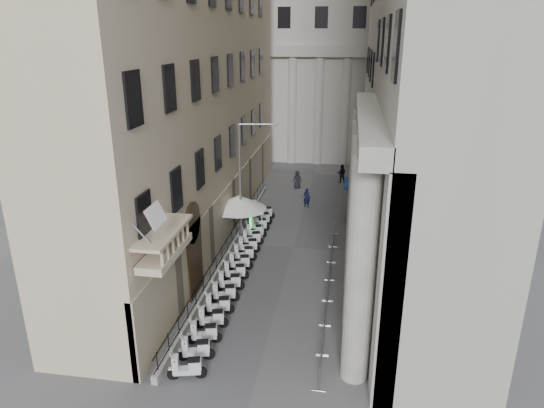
{
  "coord_description": "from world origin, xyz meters",
  "views": [
    {
      "loc": [
        3.45,
        -12.18,
        14.45
      ],
      "look_at": [
        -0.96,
        15.59,
        4.5
      ],
      "focal_mm": 32.0,
      "sensor_mm": 36.0,
      "label": 1
    }
  ],
  "objects": [
    {
      "name": "scooter_3",
      "position": [
        -3.0,
        8.62,
        0.0
      ],
      "size": [
        1.49,
        0.87,
        1.5
      ],
      "primitive_type": null,
      "rotation": [
        0.0,
        0.0,
        1.81
      ],
      "color": "silver",
      "rests_on": "ground"
    },
    {
      "name": "barrier_6",
      "position": [
        2.79,
        20.93,
        0.0
      ],
      "size": [
        0.6,
        2.4,
        1.1
      ],
      "primitive_type": null,
      "color": "#989A9F",
      "rests_on": "ground"
    },
    {
      "name": "flag",
      "position": [
        -4.0,
        5.0,
        0.0
      ],
      "size": [
        1.0,
        1.4,
        8.2
      ],
      "primitive_type": null,
      "color": "#9E0C11",
      "rests_on": "ground"
    },
    {
      "name": "barrier_2",
      "position": [
        2.79,
        10.93,
        0.0
      ],
      "size": [
        0.6,
        2.4,
        1.1
      ],
      "primitive_type": null,
      "color": "#989A9F",
      "rests_on": "ground"
    },
    {
      "name": "scooter_0",
      "position": [
        -3.0,
        4.66,
        0.0
      ],
      "size": [
        1.49,
        0.87,
        1.5
      ],
      "primitive_type": null,
      "rotation": [
        0.0,
        0.0,
        1.81
      ],
      "color": "silver",
      "rests_on": "ground"
    },
    {
      "name": "scooter_6",
      "position": [
        -3.0,
        12.57,
        0.0
      ],
      "size": [
        1.49,
        0.87,
        1.5
      ],
      "primitive_type": null,
      "rotation": [
        0.0,
        0.0,
        1.81
      ],
      "color": "silver",
      "rests_on": "ground"
    },
    {
      "name": "blue_awning",
      "position": [
        4.15,
        26.0,
        0.0
      ],
      "size": [
        1.6,
        3.0,
        3.0
      ],
      "primitive_type": null,
      "color": "navy",
      "rests_on": "ground"
    },
    {
      "name": "scooter_11",
      "position": [
        -3.0,
        19.16,
        0.0
      ],
      "size": [
        1.49,
        0.87,
        1.5
      ],
      "primitive_type": null,
      "rotation": [
        0.0,
        0.0,
        1.81
      ],
      "color": "silver",
      "rests_on": "ground"
    },
    {
      "name": "scooter_15",
      "position": [
        -3.0,
        24.43,
        0.0
      ],
      "size": [
        1.49,
        0.87,
        1.5
      ],
      "primitive_type": null,
      "rotation": [
        0.0,
        0.0,
        1.81
      ],
      "color": "silver",
      "rests_on": "ground"
    },
    {
      "name": "info_kiosk",
      "position": [
        -3.52,
        20.63,
        0.97
      ],
      "size": [
        0.31,
        0.91,
        1.91
      ],
      "rotation": [
        0.0,
        0.0,
        0.02
      ],
      "color": "black",
      "rests_on": "ground"
    },
    {
      "name": "barrier_3",
      "position": [
        2.79,
        13.43,
        0.0
      ],
      "size": [
        0.6,
        2.4,
        1.1
      ],
      "primitive_type": null,
      "color": "#989A9F",
      "rests_on": "ground"
    },
    {
      "name": "scooter_13",
      "position": [
        -3.0,
        21.8,
        0.0
      ],
      "size": [
        1.49,
        0.87,
        1.5
      ],
      "primitive_type": null,
      "rotation": [
        0.0,
        0.0,
        1.81
      ],
      "color": "silver",
      "rests_on": "ground"
    },
    {
      "name": "scooter_7",
      "position": [
        -3.0,
        13.89,
        0.0
      ],
      "size": [
        1.49,
        0.87,
        1.5
      ],
      "primitive_type": null,
      "rotation": [
        0.0,
        0.0,
        1.81
      ],
      "color": "silver",
      "rests_on": "ground"
    },
    {
      "name": "pedestrian_a",
      "position": [
        0.17,
        27.82,
        0.87
      ],
      "size": [
        0.74,
        0.61,
        1.74
      ],
      "primitive_type": "imported",
      "rotation": [
        0.0,
        0.0,
        2.78
      ],
      "color": "black",
      "rests_on": "ground"
    },
    {
      "name": "scooter_1",
      "position": [
        -3.0,
        5.98,
        0.0
      ],
      "size": [
        1.49,
        0.87,
        1.5
      ],
      "primitive_type": null,
      "rotation": [
        0.0,
        0.0,
        1.81
      ],
      "color": "silver",
      "rests_on": "ground"
    },
    {
      "name": "scooter_2",
      "position": [
        -3.0,
        7.3,
        0.0
      ],
      "size": [
        1.49,
        0.87,
        1.5
      ],
      "primitive_type": null,
      "rotation": [
        0.0,
        0.0,
        1.81
      ],
      "color": "silver",
      "rests_on": "ground"
    },
    {
      "name": "pedestrian_c",
      "position": [
        -1.24,
        33.17,
        0.88
      ],
      "size": [
        0.98,
        0.77,
        1.77
      ],
      "primitive_type": "imported",
      "rotation": [
        0.0,
        0.0,
        3.4
      ],
      "color": "black",
      "rests_on": "ground"
    },
    {
      "name": "street_lamp",
      "position": [
        -3.64,
        20.17,
        5.15
      ],
      "size": [
        2.79,
        0.58,
        8.61
      ],
      "rotation": [
        0.0,
        0.0,
        0.14
      ],
      "color": "gray",
      "rests_on": "ground"
    },
    {
      "name": "barrier_4",
      "position": [
        2.79,
        15.93,
        0.0
      ],
      "size": [
        0.6,
        2.4,
        1.1
      ],
      "primitive_type": null,
      "color": "#989A9F",
      "rests_on": "ground"
    },
    {
      "name": "scooter_5",
      "position": [
        -3.0,
        11.25,
        0.0
      ],
      "size": [
        1.49,
        0.87,
        1.5
      ],
      "primitive_type": null,
      "rotation": [
        0.0,
        0.0,
        1.81
      ],
      "color": "silver",
      "rests_on": "ground"
    },
    {
      "name": "barrier_5",
      "position": [
        2.79,
        18.43,
        0.0
      ],
      "size": [
        0.6,
        2.4,
        1.1
      ],
      "primitive_type": null,
      "color": "#989A9F",
      "rests_on": "ground"
    },
    {
      "name": "scooter_14",
      "position": [
        -3.0,
        23.11,
        0.0
      ],
      "size": [
        1.49,
        0.87,
        1.5
      ],
      "primitive_type": null,
      "rotation": [
        0.0,
        0.0,
        1.81
      ],
      "color": "silver",
      "rests_on": "ground"
    },
    {
      "name": "scooter_8",
      "position": [
        -3.0,
        15.21,
        0.0
      ],
      "size": [
        1.49,
        0.87,
        1.5
      ],
      "primitive_type": null,
      "rotation": [
        0.0,
        0.0,
        1.81
      ],
      "color": "silver",
      "rests_on": "ground"
    },
    {
      "name": "scooter_4",
      "position": [
        -3.0,
        9.94,
        0.0
      ],
      "size": [
        1.49,
        0.87,
        1.5
      ],
      "primitive_type": null,
      "rotation": [
        0.0,
        0.0,
        1.81
      ],
      "color": "silver",
      "rests_on": "ground"
    },
    {
      "name": "security_tent",
      "position": [
        -3.56,
        20.0,
        2.76
      ],
      "size": [
        4.06,
        4.06,
        3.3
      ],
      "color": "silver",
      "rests_on": "ground"
    },
    {
      "name": "far_building",
      "position": [
        0.0,
        48.0,
        15.0
      ],
      "size": [
        22.0,
        10.0,
        30.0
      ],
      "primitive_type": "cube",
      "color": "#ABA8A1",
      "rests_on": "ground"
    },
    {
      "name": "iron_fence",
      "position": [
        -4.3,
        18.0,
        0.0
      ],
      "size": [
        0.3,
        28.0,
        1.4
      ],
      "primitive_type": null,
      "color": "black",
      "rests_on": "ground"
    },
    {
      "name": "pedestrian_b",
      "position": [
        3.0,
        35.85,
        0.95
      ],
      "size": [
        0.93,
        0.73,
        1.89
      ],
      "primitive_type": "imported",
      "rotation": [
        0.0,
        0.0,
        3.13
      ],
      "color": "black",
      "rests_on": "ground"
    },
    {
      "name": "scooter_12",
      "position": [
        -3.0,
        20.48,
        0.0
      ],
      "size": [
        1.49,
        0.87,
        1.5
      ],
      "primitive_type": null,
      "rotation": [
        0.0,
        0.0,
        1.81
      ],
      "color": "silver",
      "rests_on": "ground"
    },
    {
      "name": "barrier_0",
      "position": [
        2.79,
        5.93,
        0.0
      ],
      "size": [
        0.6,
        2.4,
        1.1
      ],
      "primitive_type": null,
      "color": "#989A9F",
      "rests_on": "ground"
    },
    {
      "name": "scooter_10",
      "position": [
        -3.0,
        17.84,
        0.0
      ],
      "size": [
        1.49,
        0.87,
        1.5
      ],
      "primitive_type": null,
      "rotation": [
        0.0,
        0.0,
        1.81
      ],
      "color": "silver",
      "rests_on": "ground"
    },
    {
      "name": "scooter_9",
      "position": [
        -3.0,
        16.52,
        0.0
      ],
      "size": [
        1.49,
        0.87,
        1.5
      ],
      "primitive_type": null,
      "rotation": [
        0.0,
        0.0,
        1.81
      ],
      "color": "silver",
      "rests_on": "ground"
    },
    {
      "name": "barrier_1",
      "position": [
        2.79,
        8.43,
        0.0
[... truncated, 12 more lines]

